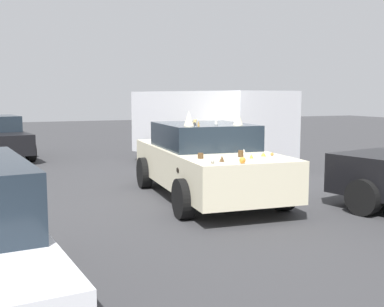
# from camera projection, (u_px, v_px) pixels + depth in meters

# --- Properties ---
(ground_plane) EXTENTS (60.00, 60.00, 0.00)m
(ground_plane) POSITION_uv_depth(u_px,v_px,m) (206.00, 198.00, 9.50)
(ground_plane) COLOR #38383A
(art_car_decorated) EXTENTS (4.67, 2.32, 1.74)m
(art_car_decorated) POSITION_uv_depth(u_px,v_px,m) (206.00, 160.00, 9.44)
(art_car_decorated) COLOR beige
(art_car_decorated) RESTS_ON ground
(parked_van_behind_right) EXTENTS (5.27, 3.21, 2.13)m
(parked_van_behind_right) POSITION_uv_depth(u_px,v_px,m) (208.00, 125.00, 13.46)
(parked_van_behind_right) COLOR silver
(parked_van_behind_right) RESTS_ON ground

